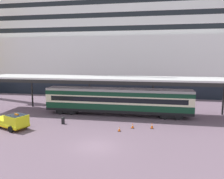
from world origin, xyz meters
TOP-DOWN VIEW (x-y plane):
  - ground_plane at (0.00, 0.00)m, footprint 400.00×400.00m
  - cruise_ship at (-18.66, 43.35)m, footprint 127.11×31.03m
  - platform_canopy at (0.26, 12.63)m, footprint 42.50×6.14m
  - train_carriage at (0.26, 12.23)m, footprint 22.04×2.81m
  - service_truck at (-11.58, 3.49)m, footprint 5.58×3.77m
  - traffic_cone_near at (5.50, 6.63)m, footprint 0.36×0.36m
  - traffic_cone_mid at (1.64, 4.87)m, footprint 0.36×0.36m
  - traffic_cone_far at (3.11, 6.33)m, footprint 0.36×0.36m
  - quay_bollard at (-6.17, 6.47)m, footprint 0.48×0.48m

SIDE VIEW (x-z plane):
  - ground_plane at x=0.00m, z-range 0.00..0.00m
  - traffic_cone_mid at x=1.64m, z-range -0.01..0.59m
  - traffic_cone_far at x=3.11m, z-range -0.01..0.68m
  - traffic_cone_near at x=5.50m, z-range -0.01..0.77m
  - quay_bollard at x=-6.17m, z-range 0.04..1.00m
  - service_truck at x=-11.58m, z-range -0.02..2.00m
  - train_carriage at x=0.26m, z-range 0.25..4.36m
  - platform_canopy at x=0.26m, z-range 2.67..8.43m
  - cruise_ship at x=-18.66m, z-range -5.25..31.38m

